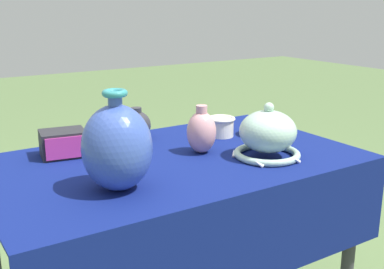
{
  "coord_description": "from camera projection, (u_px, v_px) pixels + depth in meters",
  "views": [
    {
      "loc": [
        -0.73,
        -1.26,
        1.19
      ],
      "look_at": [
        -0.0,
        -0.11,
        0.81
      ],
      "focal_mm": 45.0,
      "sensor_mm": 36.0,
      "label": 1
    }
  ],
  "objects": [
    {
      "name": "jar_round_charcoal",
      "position": [
        136.0,
        125.0,
        1.73
      ],
      "size": [
        0.1,
        0.1,
        0.11
      ],
      "color": "#2D2D33",
      "rests_on": "display_table"
    },
    {
      "name": "vase_tall_bulbous",
      "position": [
        117.0,
        147.0,
        1.24
      ],
      "size": [
        0.18,
        0.18,
        0.27
      ],
      "color": "#3851A8",
      "rests_on": "display_table"
    },
    {
      "name": "bowl_shallow_ochre",
      "position": [
        261.0,
        126.0,
        1.78
      ],
      "size": [
        0.14,
        0.14,
        0.07
      ],
      "primitive_type": "ellipsoid",
      "color": "gold",
      "rests_on": "display_table"
    },
    {
      "name": "cup_wide_ivory",
      "position": [
        221.0,
        126.0,
        1.76
      ],
      "size": [
        0.1,
        0.1,
        0.07
      ],
      "color": "white",
      "rests_on": "display_table"
    },
    {
      "name": "jar_round_rose",
      "position": [
        201.0,
        131.0,
        1.56
      ],
      "size": [
        0.1,
        0.1,
        0.16
      ],
      "color": "#D19399",
      "rests_on": "display_table"
    },
    {
      "name": "display_table",
      "position": [
        177.0,
        182.0,
        1.53
      ],
      "size": [
        1.17,
        0.71,
        0.71
      ],
      "color": "#38383D",
      "rests_on": "ground_plane"
    },
    {
      "name": "mosaic_tile_box",
      "position": [
        63.0,
        143.0,
        1.54
      ],
      "size": [
        0.15,
        0.13,
        0.08
      ],
      "rotation": [
        0.0,
        0.0,
        -0.16
      ],
      "color": "#232328",
      "rests_on": "display_table"
    },
    {
      "name": "vase_dome_bell",
      "position": [
        268.0,
        135.0,
        1.51
      ],
      "size": [
        0.22,
        0.22,
        0.18
      ],
      "color": "#A8CCB7",
      "rests_on": "display_table"
    }
  ]
}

